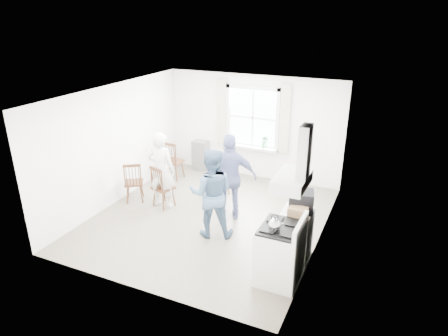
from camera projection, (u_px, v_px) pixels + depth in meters
room_shell at (208, 159)px, 7.83m from camera, size 4.62×5.12×2.64m
window_assembly at (252, 121)px, 9.84m from camera, size 1.88×0.24×1.70m
range_hood at (296, 171)px, 5.67m from camera, size 0.45×0.76×0.94m
shelf_unit at (201, 155)px, 10.67m from camera, size 0.40×0.30×0.80m
gas_stove at (280, 253)px, 6.26m from camera, size 0.68×0.76×1.12m
kettle at (274, 225)px, 5.97m from camera, size 0.19×0.19×0.27m
low_cabinet at (296, 234)px, 6.84m from camera, size 0.50×0.55×0.90m
stereo_stack at (301, 201)px, 6.62m from camera, size 0.47×0.44×0.36m
cardboard_box at (298, 213)px, 6.41m from camera, size 0.30×0.23×0.19m
windsor_chair_a at (171, 157)px, 9.96m from camera, size 0.45×0.44×1.00m
windsor_chair_b at (159, 183)px, 8.53m from camera, size 0.50×0.50×0.95m
windsor_chair_c at (133, 179)px, 8.77m from camera, size 0.54×0.54×0.94m
person_left at (161, 170)px, 8.50m from camera, size 0.68×0.68×1.70m
person_mid at (211, 193)px, 7.40m from camera, size 1.09×1.09×1.73m
person_right at (230, 177)px, 8.00m from camera, size 1.39×1.39×1.80m
potted_plant at (265, 142)px, 9.80m from camera, size 0.20×0.20×0.31m
windsor_chair_d at (217, 171)px, 9.22m from camera, size 0.53×0.53×0.90m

